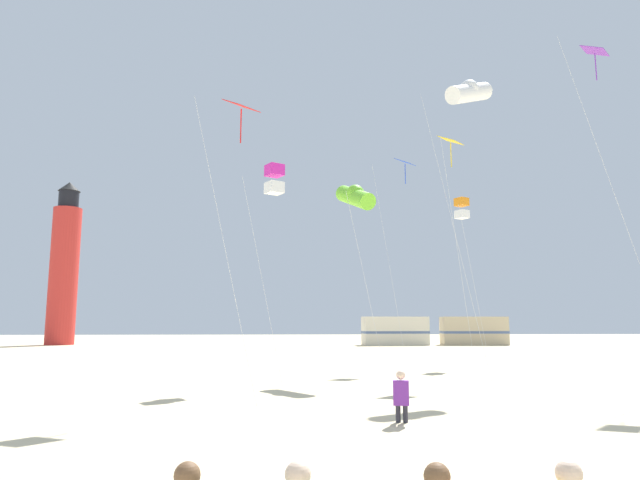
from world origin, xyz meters
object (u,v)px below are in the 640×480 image
(kite_flyer_standing, at_px, (401,396))
(kite_box_magenta, at_px, (274,179))
(kite_tube_white, at_px, (469,92))
(kite_diamond_gold, at_px, (451,150))
(kite_diamond_violet, at_px, (597,65))
(rv_van_tan, at_px, (474,331))
(kite_diamond_scarlet, at_px, (240,116))
(rv_van_cream, at_px, (395,331))
(kite_box_orange, at_px, (462,209))
(kite_tube_lime, at_px, (355,196))
(kite_diamond_blue, at_px, (404,171))
(lighthouse_distant, at_px, (64,267))

(kite_flyer_standing, distance_m, kite_box_magenta, 11.71)
(kite_tube_white, bearing_deg, kite_diamond_gold, 90.09)
(kite_diamond_violet, distance_m, rv_van_tan, 38.62)
(kite_diamond_scarlet, bearing_deg, kite_diamond_violet, 11.81)
(kite_diamond_gold, bearing_deg, rv_van_cream, 83.03)
(kite_box_orange, height_order, kite_tube_lime, kite_box_orange)
(kite_flyer_standing, xyz_separation_m, kite_box_orange, (7.24, 17.27, 7.81))
(kite_diamond_gold, relative_size, kite_box_magenta, 1.24)
(rv_van_tan, bearing_deg, kite_flyer_standing, -106.98)
(kite_diamond_blue, bearing_deg, kite_diamond_violet, -60.15)
(kite_diamond_scarlet, height_order, kite_tube_lime, kite_diamond_scarlet)
(kite_diamond_scarlet, relative_size, kite_diamond_violet, 0.71)
(lighthouse_distant, height_order, rv_van_cream, lighthouse_distant)
(kite_diamond_gold, bearing_deg, kite_tube_white, -89.91)
(kite_diamond_gold, relative_size, kite_diamond_scarlet, 1.14)
(kite_tube_white, distance_m, kite_diamond_scarlet, 9.87)
(lighthouse_distant, relative_size, rv_van_tan, 2.55)
(kite_box_magenta, bearing_deg, kite_flyer_standing, -71.53)
(kite_flyer_standing, bearing_deg, rv_van_cream, -88.44)
(kite_diamond_scarlet, xyz_separation_m, lighthouse_distant, (-20.94, 42.41, -0.66))
(kite_flyer_standing, distance_m, kite_tube_lime, 12.23)
(kite_tube_white, bearing_deg, kite_box_orange, 74.37)
(kite_diamond_violet, relative_size, rv_van_cream, 1.95)
(kite_diamond_gold, relative_size, kite_box_orange, 1.14)
(kite_flyer_standing, height_order, kite_tube_white, kite_tube_white)
(kite_flyer_standing, relative_size, kite_diamond_scarlet, 0.13)
(kite_diamond_blue, bearing_deg, kite_box_orange, 13.98)
(kite_diamond_gold, distance_m, rv_van_tan, 35.77)
(kite_box_magenta, bearing_deg, rv_van_tan, 60.43)
(kite_flyer_standing, distance_m, kite_diamond_blue, 19.44)
(kite_box_magenta, bearing_deg, kite_tube_white, -5.26)
(rv_van_tan, bearing_deg, kite_tube_white, -104.74)
(kite_diamond_violet, bearing_deg, rv_van_tan, 78.56)
(kite_diamond_violet, height_order, kite_box_orange, kite_diamond_violet)
(kite_diamond_violet, bearing_deg, kite_box_orange, 101.22)
(kite_box_magenta, distance_m, lighthouse_distant, 43.68)
(kite_diamond_blue, xyz_separation_m, rv_van_tan, (12.80, 26.95, -8.88))
(kite_diamond_scarlet, bearing_deg, lighthouse_distant, 116.27)
(kite_diamond_gold, relative_size, rv_van_cream, 1.57)
(kite_box_orange, relative_size, rv_van_tan, 1.37)
(rv_van_cream, bearing_deg, kite_diamond_scarlet, -111.11)
(kite_diamond_blue, xyz_separation_m, kite_box_orange, (3.39, 0.84, -1.85))
(kite_box_magenta, xyz_separation_m, rv_van_cream, (11.65, 34.69, -6.31))
(rv_van_cream, bearing_deg, kite_box_magenta, -111.84)
(kite_box_orange, height_order, rv_van_cream, kite_box_orange)
(kite_box_orange, height_order, lighthouse_distant, lighthouse_distant)
(kite_tube_lime, bearing_deg, rv_van_cream, 76.01)
(kite_diamond_scarlet, bearing_deg, kite_flyer_standing, -46.68)
(kite_diamond_blue, height_order, kite_diamond_violet, kite_diamond_violet)
(kite_diamond_blue, distance_m, rv_van_cream, 28.93)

